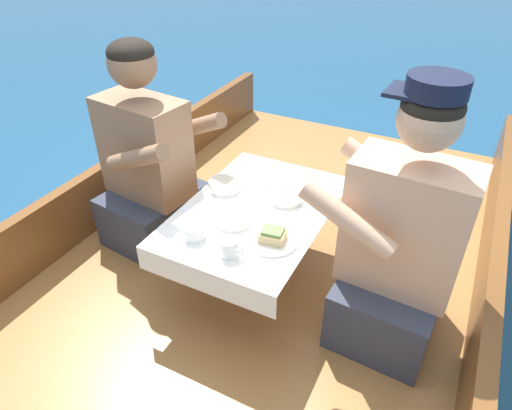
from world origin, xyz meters
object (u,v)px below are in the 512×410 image
coffee_cup_port (229,247)px  coffee_cup_starboard (194,232)px  person_port (149,168)px  person_starboard (399,247)px  sandwich (273,235)px

coffee_cup_port → coffee_cup_starboard: 0.17m
coffee_cup_port → coffee_cup_starboard: (-0.16, 0.03, -0.01)m
coffee_cup_starboard → person_port: bearing=145.1°
person_port → coffee_cup_port: person_port is taller
person_port → coffee_cup_port: bearing=-21.8°
person_starboard → coffee_cup_port: size_ratio=10.91×
person_starboard → coffee_cup_starboard: 0.74m
sandwich → coffee_cup_port: size_ratio=1.09×
sandwich → coffee_cup_port: 0.17m
coffee_cup_port → coffee_cup_starboard: size_ratio=0.88×
person_starboard → sandwich: (-0.43, -0.13, -0.00)m
sandwich → coffee_cup_starboard: 0.29m
sandwich → coffee_cup_starboard: bearing=-157.9°
coffee_cup_port → coffee_cup_starboard: coffee_cup_port is taller
person_starboard → sandwich: 0.45m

